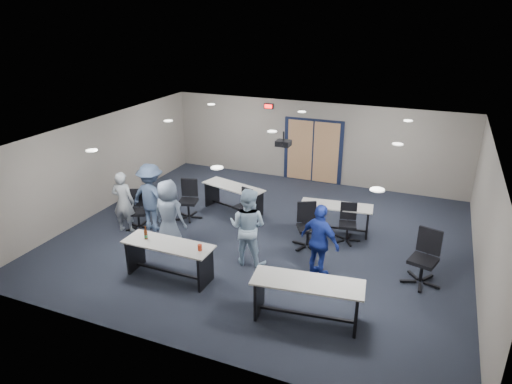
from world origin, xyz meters
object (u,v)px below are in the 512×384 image
at_px(person_navy, 320,242).
at_px(person_plaid, 169,215).
at_px(person_lightblue, 248,227).
at_px(table_back_right, 336,213).
at_px(chair_back_c, 308,226).
at_px(table_front_right, 307,294).
at_px(person_gray, 123,202).
at_px(person_back, 151,197).
at_px(chair_loose_right, 423,259).
at_px(chair_back_a, 188,200).
at_px(table_back_left, 233,194).
at_px(chair_back_d, 348,224).
at_px(chair_back_b, 243,206).
at_px(table_front_left, 169,254).
at_px(chair_loose_left, 138,210).

bearing_deg(person_navy, person_plaid, 25.29).
bearing_deg(person_lightblue, person_plaid, 2.08).
relative_size(table_back_right, chair_back_c, 1.71).
distance_m(table_front_right, person_gray, 5.78).
bearing_deg(person_plaid, chair_back_c, -152.27).
relative_size(table_front_right, person_back, 1.17).
bearing_deg(person_lightblue, chair_loose_right, -170.37).
bearing_deg(chair_back_a, table_back_left, 29.88).
height_order(chair_back_d, person_gray, person_gray).
bearing_deg(table_front_right, chair_back_c, 98.72).
bearing_deg(chair_back_d, table_back_left, 158.12).
xyz_separation_m(chair_back_c, chair_back_d, (0.84, 0.67, -0.07)).
distance_m(chair_back_b, person_navy, 3.31).
xyz_separation_m(table_front_right, chair_back_b, (-2.87, 3.50, -0.11)).
bearing_deg(chair_loose_right, person_navy, -150.05).
bearing_deg(table_front_left, person_navy, 23.34).
relative_size(chair_loose_right, person_navy, 0.71).
height_order(person_gray, person_back, person_back).
bearing_deg(chair_back_d, chair_loose_left, -176.98).
height_order(table_back_right, chair_loose_right, chair_loose_right).
distance_m(chair_back_b, person_back, 2.46).
height_order(chair_loose_left, chair_loose_right, chair_loose_right).
bearing_deg(person_gray, chair_back_b, -157.02).
height_order(chair_back_a, chair_back_b, chair_back_a).
height_order(person_gray, person_navy, person_navy).
bearing_deg(chair_loose_left, chair_back_a, 27.45).
relative_size(chair_back_a, person_gray, 0.67).
bearing_deg(chair_back_d, person_gray, -175.24).
relative_size(table_front_left, table_front_right, 0.94).
bearing_deg(person_plaid, chair_loose_right, -168.33).
xyz_separation_m(person_gray, person_lightblue, (3.64, -0.27, 0.09)).
xyz_separation_m(chair_back_d, person_gray, (-5.54, -1.64, 0.34)).
xyz_separation_m(chair_back_b, person_back, (-2.00, -1.36, 0.45)).
height_order(table_front_left, chair_loose_left, table_front_left).
distance_m(table_back_left, person_lightblue, 2.98).
bearing_deg(person_back, person_navy, 175.60).
xyz_separation_m(table_back_right, person_navy, (0.16, -2.28, 0.33)).
xyz_separation_m(table_back_right, person_gray, (-5.13, -2.07, 0.31)).
height_order(table_front_left, chair_back_a, table_front_left).
bearing_deg(chair_back_b, table_front_left, -77.88).
height_order(chair_loose_right, person_back, person_back).
xyz_separation_m(table_back_left, person_navy, (3.20, -2.47, 0.32)).
xyz_separation_m(table_front_left, table_back_left, (-0.20, 3.73, -0.04)).
relative_size(person_plaid, person_back, 0.96).
distance_m(chair_loose_right, person_lightblue, 3.82).
height_order(chair_back_c, person_navy, person_navy).
xyz_separation_m(chair_back_c, person_gray, (-4.70, -0.96, 0.27)).
bearing_deg(chair_back_d, table_front_left, -147.87).
bearing_deg(person_gray, chair_back_a, -141.57).
xyz_separation_m(chair_loose_left, person_lightblue, (3.40, -0.51, 0.39)).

